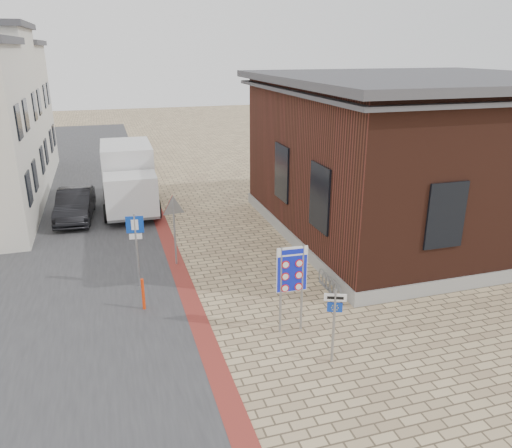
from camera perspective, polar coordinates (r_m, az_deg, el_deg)
ground at (r=14.68m, az=2.45°, el=-12.85°), size 120.00×120.00×0.00m
road_strip at (r=27.83m, az=-18.96°, el=2.04°), size 7.00×60.00×0.02m
curb_strip at (r=23.15m, az=-10.52°, el=-0.64°), size 0.60×40.00×0.02m
brick_building at (r=23.28m, az=18.10°, el=7.72°), size 13.00×13.00×6.80m
bike_rack at (r=17.24m, az=8.41°, el=-6.86°), size 0.08×1.80×0.60m
sedan at (r=25.53m, az=-19.97°, el=2.08°), size 1.87×4.52×1.46m
box_truck at (r=26.22m, az=-14.37°, el=5.22°), size 2.72×6.19×3.22m
border_sign at (r=14.15m, az=4.12°, el=-5.44°), size 0.91×0.10×2.65m
essen_sign at (r=13.13m, az=8.94°, el=-10.28°), size 0.54×0.26×2.13m
parking_sign at (r=17.27m, az=-13.57°, el=-1.51°), size 0.58×0.13×2.66m
yield_sign at (r=18.72m, az=-9.40°, el=1.27°), size 0.96×0.18×2.71m
bollard at (r=16.23m, az=-12.77°, el=-7.84°), size 0.10×0.10×1.06m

